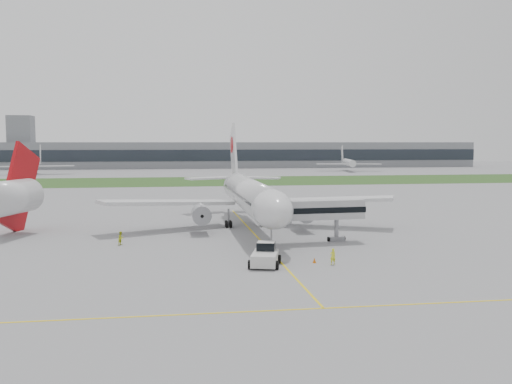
{
  "coord_description": "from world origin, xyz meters",
  "views": [
    {
      "loc": [
        -12.75,
        -85.69,
        14.0
      ],
      "look_at": [
        0.62,
        2.0,
        6.24
      ],
      "focal_mm": 40.0,
      "sensor_mm": 36.0,
      "label": 1
    }
  ],
  "objects": [
    {
      "name": "control_tower",
      "position": [
        -90.0,
        232.0,
        0.0
      ],
      "size": [
        12.0,
        12.0,
        56.0
      ],
      "primitive_type": null,
      "color": "gray",
      "rests_on": "ground"
    },
    {
      "name": "distant_aircraft_right",
      "position": [
        73.43,
        180.87,
        0.0
      ],
      "size": [
        35.58,
        32.62,
        11.93
      ],
      "primitive_type": null,
      "rotation": [
        0.0,
        0.0,
        -0.18
      ],
      "color": "silver",
      "rests_on": "ground"
    },
    {
      "name": "grass_strip",
      "position": [
        0.0,
        120.0,
        0.01
      ],
      "size": [
        600.0,
        50.0,
        0.02
      ],
      "primitive_type": "cube",
      "color": "#2E4B1C",
      "rests_on": "ground"
    },
    {
      "name": "apron_markings",
      "position": [
        0.0,
        -5.0,
        0.0
      ],
      "size": [
        70.0,
        70.0,
        0.04
      ],
      "primitive_type": null,
      "color": "yellow",
      "rests_on": "ground"
    },
    {
      "name": "safety_cone_right",
      "position": [
        3.81,
        -22.2,
        0.3
      ],
      "size": [
        0.44,
        0.44,
        0.61
      ],
      "primitive_type": "cone",
      "color": "#D6600B",
      "rests_on": "ground"
    },
    {
      "name": "ground_crew_far",
      "position": [
        -19.39,
        -6.88,
        0.95
      ],
      "size": [
        1.1,
        1.16,
        1.89
      ],
      "primitive_type": "imported",
      "rotation": [
        0.0,
        0.0,
        0.99
      ],
      "color": "#C3D022",
      "rests_on": "ground"
    },
    {
      "name": "neighbor_aircraft",
      "position": [
        -36.32,
        3.32,
        5.94
      ],
      "size": [
        8.4,
        18.56,
        14.99
      ],
      "rotation": [
        0.0,
        0.0,
        -0.32
      ],
      "color": "#AF0A10",
      "rests_on": "ground"
    },
    {
      "name": "terminal_building",
      "position": [
        0.0,
        229.87,
        7.0
      ],
      "size": [
        320.0,
        22.3,
        14.0
      ],
      "color": "gray",
      "rests_on": "ground"
    },
    {
      "name": "ground",
      "position": [
        0.0,
        0.0,
        0.0
      ],
      "size": [
        600.0,
        600.0,
        0.0
      ],
      "primitive_type": "plane",
      "color": "gray",
      "rests_on": "ground"
    },
    {
      "name": "pushback_tug",
      "position": [
        -2.07,
        -22.62,
        1.17
      ],
      "size": [
        4.4,
        5.54,
        2.55
      ],
      "rotation": [
        0.0,
        0.0,
        -0.27
      ],
      "color": "silver",
      "rests_on": "ground"
    },
    {
      "name": "safety_cone_left",
      "position": [
        -3.9,
        -23.24,
        0.25
      ],
      "size": [
        0.36,
        0.36,
        0.49
      ],
      "primitive_type": "cone",
      "color": "#D6600B",
      "rests_on": "ground"
    },
    {
      "name": "distant_aircraft_left",
      "position": [
        -70.4,
        173.2,
        0.0
      ],
      "size": [
        36.85,
        33.74,
        12.4
      ],
      "primitive_type": null,
      "rotation": [
        0.0,
        0.0,
        0.17
      ],
      "color": "silver",
      "rests_on": "ground"
    },
    {
      "name": "ground_crew_near",
      "position": [
        5.67,
        -23.35,
        0.94
      ],
      "size": [
        0.75,
        0.56,
        1.89
      ],
      "primitive_type": "imported",
      "rotation": [
        0.0,
        0.0,
        3.3
      ],
      "color": "yellow",
      "rests_on": "ground"
    },
    {
      "name": "jet_bridge",
      "position": [
        7.17,
        -9.1,
        4.55
      ],
      "size": [
        13.29,
        4.59,
        6.15
      ],
      "rotation": [
        0.0,
        0.0,
        0.07
      ],
      "color": "#B2B2B5",
      "rests_on": "ground"
    },
    {
      "name": "airliner",
      "position": [
        0.0,
        4.87,
        5.66
      ],
      "size": [
        48.13,
        53.95,
        17.88
      ],
      "color": "silver",
      "rests_on": "ground"
    }
  ]
}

